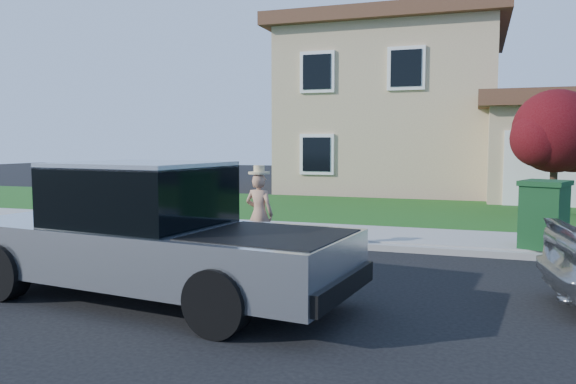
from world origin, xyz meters
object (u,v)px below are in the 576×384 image
object	(u,v)px
pickup_truck	(149,236)
ornamental_tree	(557,135)
woman	(259,212)
trash_bin	(544,214)

from	to	relation	value
pickup_truck	ornamental_tree	size ratio (longest dim) A/B	1.68
pickup_truck	woman	bearing A→B (deg)	91.96
pickup_truck	woman	xyz separation A→B (m)	(0.27, 3.17, -0.06)
ornamental_tree	trash_bin	size ratio (longest dim) A/B	2.75
pickup_truck	trash_bin	world-z (taller)	pickup_truck
pickup_truck	woman	size ratio (longest dim) A/B	3.44
ornamental_tree	woman	bearing A→B (deg)	-129.35
woman	trash_bin	distance (m)	5.08
pickup_truck	ornamental_tree	world-z (taller)	ornamental_tree
pickup_truck	trash_bin	distance (m)	6.93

